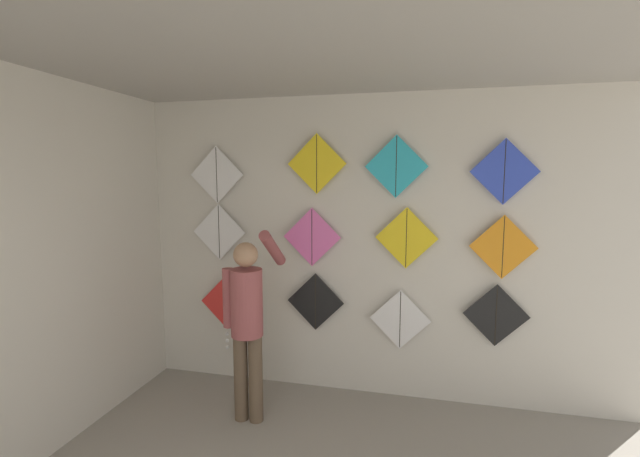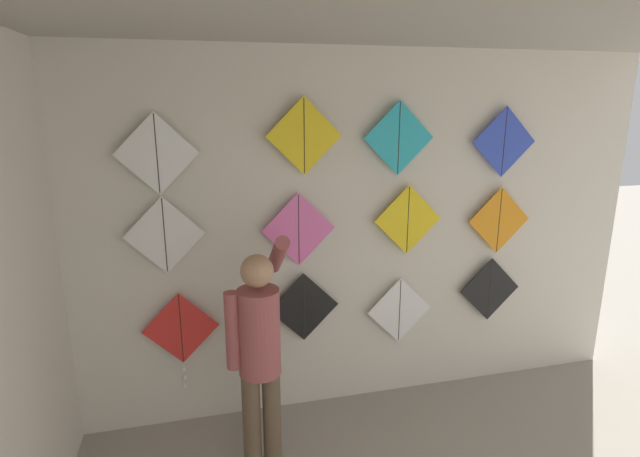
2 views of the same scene
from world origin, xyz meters
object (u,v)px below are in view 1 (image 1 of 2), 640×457
at_px(kite_6, 406,238).
at_px(kite_9, 317,164).
at_px(kite_5, 312,237).
at_px(kite_10, 396,166).
at_px(kite_7, 503,247).
at_px(kite_4, 219,232).
at_px(kite_0, 227,306).
at_px(kite_2, 400,319).
at_px(shopkeeper, 247,315).
at_px(kite_11, 504,172).
at_px(kite_1, 315,302).
at_px(kite_3, 496,315).
at_px(kite_8, 217,175).

relative_size(kite_6, kite_9, 1.00).
height_order(kite_5, kite_10, kite_10).
bearing_deg(kite_7, kite_9, 180.00).
bearing_deg(kite_4, kite_0, -0.94).
xyz_separation_m(kite_2, kite_10, (-0.07, 0.00, 1.39)).
height_order(shopkeeper, kite_0, shopkeeper).
height_order(shopkeeper, kite_9, kite_9).
distance_m(kite_6, kite_11, 0.98).
height_order(kite_1, kite_5, kite_5).
relative_size(kite_2, kite_3, 1.00).
bearing_deg(kite_10, kite_6, 0.00).
relative_size(shopkeeper, kite_9, 2.95).
bearing_deg(kite_9, kite_7, 0.00).
height_order(kite_4, kite_11, kite_11).
bearing_deg(kite_9, kite_11, 0.00).
distance_m(shopkeeper, kite_9, 1.48).
bearing_deg(kite_5, kite_0, -179.94).
bearing_deg(kite_10, kite_1, 180.00).
height_order(kite_1, kite_7, kite_7).
xyz_separation_m(shopkeeper, kite_8, (-0.56, 0.64, 1.16)).
distance_m(shopkeeper, kite_7, 2.23).
bearing_deg(shopkeeper, kite_5, 56.82).
distance_m(shopkeeper, kite_5, 0.95).
relative_size(kite_2, kite_7, 1.00).
distance_m(kite_0, kite_7, 2.66).
distance_m(kite_3, kite_4, 2.68).
relative_size(kite_2, kite_10, 1.00).
height_order(kite_0, kite_1, kite_1).
relative_size(kite_1, kite_5, 1.00).
height_order(shopkeeper, kite_6, kite_6).
xyz_separation_m(kite_6, kite_7, (0.81, 0.00, -0.05)).
bearing_deg(kite_3, kite_8, 180.00).
xyz_separation_m(kite_7, kite_10, (-0.91, 0.00, 0.68)).
height_order(kite_4, kite_7, kite_4).
relative_size(kite_0, kite_6, 1.38).
height_order(kite_9, kite_10, kite_9).
distance_m(kite_4, kite_10, 1.83).
xyz_separation_m(shopkeeper, kite_2, (1.22, 0.64, -0.16)).
height_order(kite_1, kite_10, kite_10).
xyz_separation_m(kite_2, kite_9, (-0.78, 0.00, 1.41)).
relative_size(shopkeeper, kite_4, 2.95).
xyz_separation_m(shopkeeper, kite_3, (2.04, 0.64, -0.05)).
bearing_deg(kite_0, shopkeeper, -52.09).
bearing_deg(shopkeeper, kite_2, 25.93).
bearing_deg(kite_10, kite_3, 0.00).
bearing_deg(kite_4, kite_3, 0.00).
bearing_deg(kite_8, kite_5, 0.00).
xyz_separation_m(kite_3, kite_5, (-1.65, 0.00, 0.63)).
bearing_deg(kite_2, kite_3, 0.00).
relative_size(shopkeeper, kite_8, 2.95).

